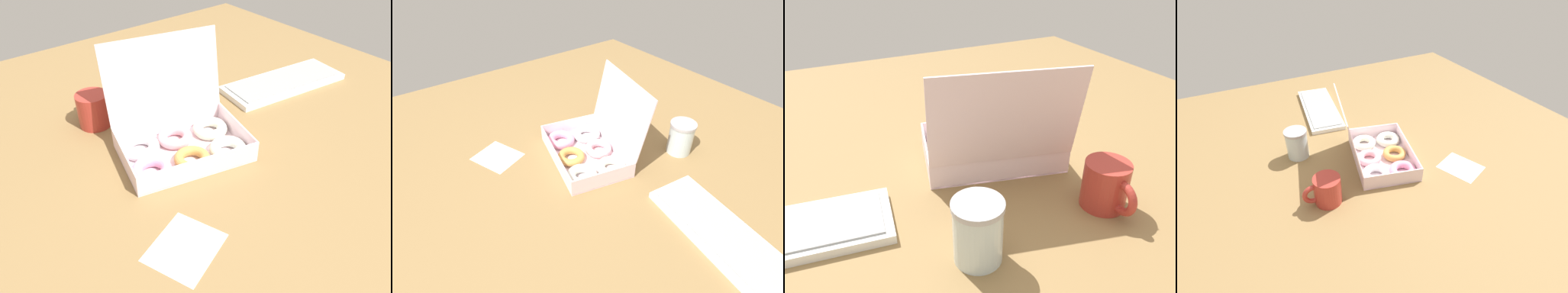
% 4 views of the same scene
% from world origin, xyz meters
% --- Properties ---
extents(ground_plane, '(1.80, 1.80, 0.02)m').
position_xyz_m(ground_plane, '(0.00, 0.00, -0.01)').
color(ground_plane, olive).
extents(donut_box, '(0.37, 0.32, 0.26)m').
position_xyz_m(donut_box, '(-0.04, 0.05, 0.03)').
color(donut_box, white).
rests_on(donut_box, ground_plane).
extents(coffee_mug, '(0.09, 0.13, 0.10)m').
position_xyz_m(coffee_mug, '(-0.15, 0.30, 0.05)').
color(coffee_mug, '#B1352B').
rests_on(coffee_mug, ground_plane).
extents(glass_jar, '(0.09, 0.09, 0.11)m').
position_xyz_m(glass_jar, '(0.13, 0.31, 0.06)').
color(glass_jar, silver).
rests_on(glass_jar, ground_plane).
extents(paper_napkin, '(0.18, 0.16, 0.00)m').
position_xyz_m(paper_napkin, '(-0.21, -0.21, 0.00)').
color(paper_napkin, white).
rests_on(paper_napkin, ground_plane).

